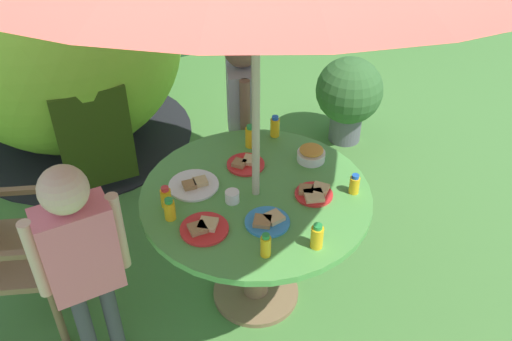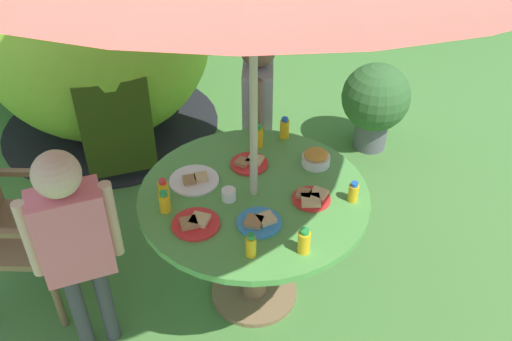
{
  "view_description": "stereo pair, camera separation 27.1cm",
  "coord_description": "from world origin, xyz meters",
  "px_view_note": "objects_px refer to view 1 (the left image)",
  "views": [
    {
      "loc": [
        -1.0,
        -1.82,
        2.45
      ],
      "look_at": [
        0.04,
        0.07,
        0.81
      ],
      "focal_mm": 39.37,
      "sensor_mm": 36.0,
      "label": 1
    },
    {
      "loc": [
        -0.76,
        -1.93,
        2.45
      ],
      "look_at": [
        0.04,
        0.07,
        0.81
      ],
      "focal_mm": 39.37,
      "sensor_mm": 36.0,
      "label": 2
    }
  ],
  "objects_px": {
    "juice_bottle_far_right": "(317,237)",
    "juice_bottle_center_front": "(275,127)",
    "dome_tent": "(63,44)",
    "child_in_grey_shirt": "(243,102)",
    "snack_bowl": "(311,154)",
    "juice_bottle_back_edge": "(354,184)",
    "juice_bottle_spot_a": "(166,197)",
    "juice_bottle_far_left": "(266,246)",
    "cup_near": "(232,197)",
    "plate_mid_left": "(246,164)",
    "plate_near_right": "(194,185)",
    "juice_bottle_near_left": "(250,137)",
    "plate_mid_right": "(314,193)",
    "plate_front_edge": "(268,221)",
    "garden_table": "(256,219)",
    "plate_center_back": "(204,228)",
    "child_in_pink_shirt": "(79,249)",
    "juice_bottle_spot_b": "(170,210)"
  },
  "relations": [
    {
      "from": "juice_bottle_far_right",
      "to": "juice_bottle_center_front",
      "type": "distance_m",
      "value": 0.87
    },
    {
      "from": "juice_bottle_far_right",
      "to": "dome_tent",
      "type": "bearing_deg",
      "value": 100.8
    },
    {
      "from": "child_in_grey_shirt",
      "to": "snack_bowl",
      "type": "xyz_separation_m",
      "value": [
        0.07,
        -0.63,
        -0.01
      ]
    },
    {
      "from": "juice_bottle_back_edge",
      "to": "juice_bottle_spot_a",
      "type": "relative_size",
      "value": 0.96
    },
    {
      "from": "juice_bottle_far_left",
      "to": "cup_near",
      "type": "bearing_deg",
      "value": 84.69
    },
    {
      "from": "plate_mid_left",
      "to": "plate_near_right",
      "type": "height_order",
      "value": "same"
    },
    {
      "from": "juice_bottle_near_left",
      "to": "cup_near",
      "type": "relative_size",
      "value": 1.9
    },
    {
      "from": "plate_mid_left",
      "to": "plate_near_right",
      "type": "relative_size",
      "value": 0.79
    },
    {
      "from": "juice_bottle_back_edge",
      "to": "cup_near",
      "type": "distance_m",
      "value": 0.58
    },
    {
      "from": "plate_mid_right",
      "to": "juice_bottle_back_edge",
      "type": "relative_size",
      "value": 1.76
    },
    {
      "from": "cup_near",
      "to": "plate_mid_right",
      "type": "bearing_deg",
      "value": -22.42
    },
    {
      "from": "plate_mid_left",
      "to": "dome_tent",
      "type": "bearing_deg",
      "value": 104.82
    },
    {
      "from": "plate_front_edge",
      "to": "plate_mid_right",
      "type": "relative_size",
      "value": 1.11
    },
    {
      "from": "cup_near",
      "to": "snack_bowl",
      "type": "bearing_deg",
      "value": 11.02
    },
    {
      "from": "snack_bowl",
      "to": "cup_near",
      "type": "distance_m",
      "value": 0.52
    },
    {
      "from": "plate_mid_right",
      "to": "juice_bottle_near_left",
      "type": "xyz_separation_m",
      "value": [
        -0.07,
        0.51,
        0.05
      ]
    },
    {
      "from": "plate_front_edge",
      "to": "plate_near_right",
      "type": "relative_size",
      "value": 0.83
    },
    {
      "from": "juice_bottle_near_left",
      "to": "snack_bowl",
      "type": "bearing_deg",
      "value": -50.84
    },
    {
      "from": "juice_bottle_far_left",
      "to": "garden_table",
      "type": "bearing_deg",
      "value": 66.82
    },
    {
      "from": "plate_center_back",
      "to": "juice_bottle_near_left",
      "type": "bearing_deg",
      "value": 43.89
    },
    {
      "from": "plate_near_right",
      "to": "juice_bottle_spot_a",
      "type": "bearing_deg",
      "value": -157.84
    },
    {
      "from": "child_in_grey_shirt",
      "to": "plate_near_right",
      "type": "bearing_deg",
      "value": -22.49
    },
    {
      "from": "garden_table",
      "to": "plate_mid_right",
      "type": "distance_m",
      "value": 0.33
    },
    {
      "from": "dome_tent",
      "to": "cup_near",
      "type": "relative_size",
      "value": 26.3
    },
    {
      "from": "garden_table",
      "to": "dome_tent",
      "type": "height_order",
      "value": "dome_tent"
    },
    {
      "from": "plate_near_right",
      "to": "plate_mid_right",
      "type": "distance_m",
      "value": 0.58
    },
    {
      "from": "plate_near_right",
      "to": "juice_bottle_far_left",
      "type": "relative_size",
      "value": 2.1
    },
    {
      "from": "dome_tent",
      "to": "juice_bottle_back_edge",
      "type": "relative_size",
      "value": 17.11
    },
    {
      "from": "dome_tent",
      "to": "child_in_pink_shirt",
      "type": "relative_size",
      "value": 1.52
    },
    {
      "from": "plate_mid_right",
      "to": "juice_bottle_back_edge",
      "type": "bearing_deg",
      "value": -21.94
    },
    {
      "from": "plate_near_right",
      "to": "juice_bottle_spot_b",
      "type": "relative_size",
      "value": 2.17
    },
    {
      "from": "plate_center_back",
      "to": "plate_mid_right",
      "type": "xyz_separation_m",
      "value": [
        0.56,
        -0.04,
        0.0
      ]
    },
    {
      "from": "child_in_pink_shirt",
      "to": "plate_near_right",
      "type": "height_order",
      "value": "child_in_pink_shirt"
    },
    {
      "from": "garden_table",
      "to": "plate_center_back",
      "type": "height_order",
      "value": "plate_center_back"
    },
    {
      "from": "dome_tent",
      "to": "juice_bottle_far_right",
      "type": "bearing_deg",
      "value": -76.06
    },
    {
      "from": "juice_bottle_near_left",
      "to": "juice_bottle_spot_a",
      "type": "relative_size",
      "value": 1.19
    },
    {
      "from": "juice_bottle_far_right",
      "to": "juice_bottle_center_front",
      "type": "relative_size",
      "value": 0.99
    },
    {
      "from": "plate_mid_left",
      "to": "cup_near",
      "type": "distance_m",
      "value": 0.29
    },
    {
      "from": "garden_table",
      "to": "plate_mid_left",
      "type": "bearing_deg",
      "value": 73.97
    },
    {
      "from": "plate_mid_right",
      "to": "juice_bottle_spot_a",
      "type": "height_order",
      "value": "juice_bottle_spot_a"
    },
    {
      "from": "juice_bottle_spot_a",
      "to": "cup_near",
      "type": "distance_m",
      "value": 0.31
    },
    {
      "from": "snack_bowl",
      "to": "plate_near_right",
      "type": "xyz_separation_m",
      "value": [
        -0.62,
        0.09,
        -0.03
      ]
    },
    {
      "from": "juice_bottle_far_right",
      "to": "juice_bottle_center_front",
      "type": "xyz_separation_m",
      "value": [
        0.28,
        0.82,
        0.0
      ]
    },
    {
      "from": "plate_near_right",
      "to": "cup_near",
      "type": "xyz_separation_m",
      "value": [
        0.11,
        -0.19,
        0.02
      ]
    },
    {
      "from": "cup_near",
      "to": "juice_bottle_spot_a",
      "type": "bearing_deg",
      "value": 156.41
    },
    {
      "from": "juice_bottle_far_left",
      "to": "cup_near",
      "type": "distance_m",
      "value": 0.38
    },
    {
      "from": "plate_mid_right",
      "to": "cup_near",
      "type": "relative_size",
      "value": 2.71
    },
    {
      "from": "juice_bottle_far_left",
      "to": "juice_bottle_spot_a",
      "type": "distance_m",
      "value": 0.56
    },
    {
      "from": "juice_bottle_back_edge",
      "to": "cup_near",
      "type": "bearing_deg",
      "value": 157.74
    },
    {
      "from": "plate_near_right",
      "to": "juice_bottle_near_left",
      "type": "distance_m",
      "value": 0.44
    }
  ]
}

